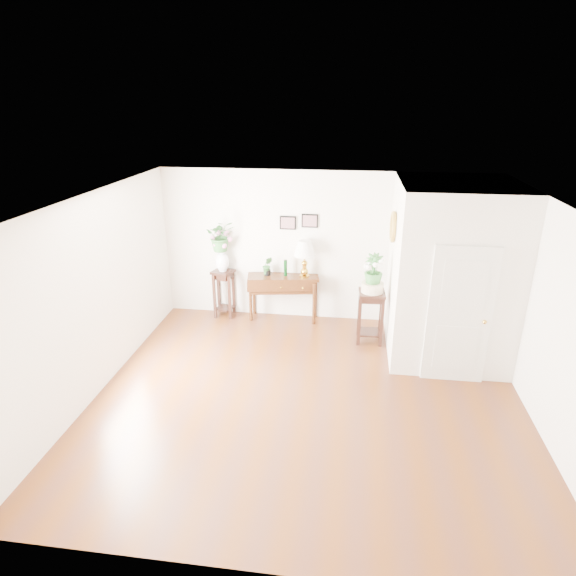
% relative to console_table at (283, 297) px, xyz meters
% --- Properties ---
extents(floor, '(6.00, 5.50, 0.02)m').
position_rel_console_table_xyz_m(floor, '(0.72, -2.57, -0.44)').
color(floor, '#5A2D10').
rests_on(floor, ground).
extents(ceiling, '(6.00, 5.50, 0.02)m').
position_rel_console_table_xyz_m(ceiling, '(0.72, -2.57, 2.36)').
color(ceiling, white).
rests_on(ceiling, ground).
extents(wall_back, '(6.00, 0.02, 2.80)m').
position_rel_console_table_xyz_m(wall_back, '(0.72, 0.18, 0.96)').
color(wall_back, silver).
rests_on(wall_back, ground).
extents(wall_front, '(6.00, 0.02, 2.80)m').
position_rel_console_table_xyz_m(wall_front, '(0.72, -5.32, 0.96)').
color(wall_front, silver).
rests_on(wall_front, ground).
extents(wall_left, '(0.02, 5.50, 2.80)m').
position_rel_console_table_xyz_m(wall_left, '(-2.28, -2.57, 0.96)').
color(wall_left, silver).
rests_on(wall_left, ground).
extents(wall_right, '(0.02, 5.50, 2.80)m').
position_rel_console_table_xyz_m(wall_right, '(3.72, -2.57, 0.96)').
color(wall_right, silver).
rests_on(wall_right, ground).
extents(partition, '(1.80, 1.95, 2.80)m').
position_rel_console_table_xyz_m(partition, '(2.82, -0.79, 0.96)').
color(partition, silver).
rests_on(partition, floor).
extents(door, '(0.90, 0.05, 2.10)m').
position_rel_console_table_xyz_m(door, '(2.82, -1.79, 0.61)').
color(door, silver).
rests_on(door, floor).
extents(art_print_left, '(0.30, 0.02, 0.25)m').
position_rel_console_table_xyz_m(art_print_left, '(0.07, 0.16, 1.41)').
color(art_print_left, black).
rests_on(art_print_left, wall_back).
extents(art_print_right, '(0.30, 0.02, 0.25)m').
position_rel_console_table_xyz_m(art_print_right, '(0.47, 0.16, 1.46)').
color(art_print_right, black).
rests_on(art_print_right, wall_back).
extents(wall_ornament, '(0.07, 0.51, 0.51)m').
position_rel_console_table_xyz_m(wall_ornament, '(1.88, -0.67, 1.61)').
color(wall_ornament, '#AA843E').
rests_on(wall_ornament, partition).
extents(console_table, '(1.37, 0.65, 0.88)m').
position_rel_console_table_xyz_m(console_table, '(0.00, 0.00, 0.00)').
color(console_table, black).
rests_on(console_table, floor).
extents(table_lamp, '(0.43, 0.43, 0.70)m').
position_rel_console_table_xyz_m(table_lamp, '(0.40, 0.00, 0.79)').
color(table_lamp, '#B48923').
rests_on(table_lamp, console_table).
extents(green_vase, '(0.08, 0.08, 0.31)m').
position_rel_console_table_xyz_m(green_vase, '(0.04, 0.00, 0.61)').
color(green_vase, black).
rests_on(green_vase, console_table).
extents(potted_plant, '(0.21, 0.18, 0.34)m').
position_rel_console_table_xyz_m(potted_plant, '(-0.29, 0.00, 0.61)').
color(potted_plant, '#31702F').
rests_on(potted_plant, console_table).
extents(plant_stand_a, '(0.45, 0.45, 0.92)m').
position_rel_console_table_xyz_m(plant_stand_a, '(-1.15, 0.00, 0.02)').
color(plant_stand_a, black).
rests_on(plant_stand_a, floor).
extents(porcelain_vase, '(0.32, 0.32, 0.44)m').
position_rel_console_table_xyz_m(porcelain_vase, '(-1.15, 0.00, 0.71)').
color(porcelain_vase, silver).
rests_on(porcelain_vase, plant_stand_a).
extents(lily_arrangement, '(0.63, 0.59, 0.58)m').
position_rel_console_table_xyz_m(lily_arrangement, '(-1.15, 0.00, 1.17)').
color(lily_arrangement, '#31702F').
rests_on(lily_arrangement, porcelain_vase).
extents(plant_stand_b, '(0.45, 0.45, 0.92)m').
position_rel_console_table_xyz_m(plant_stand_b, '(1.62, -0.69, 0.02)').
color(plant_stand_b, black).
rests_on(plant_stand_b, floor).
extents(ceramic_bowl, '(0.45, 0.45, 0.16)m').
position_rel_console_table_xyz_m(ceramic_bowl, '(1.62, -0.69, 0.56)').
color(ceramic_bowl, beige).
rests_on(ceramic_bowl, plant_stand_b).
extents(narcissus, '(0.32, 0.32, 0.54)m').
position_rel_console_table_xyz_m(narcissus, '(1.62, -0.69, 0.87)').
color(narcissus, '#31702F').
rests_on(narcissus, ceramic_bowl).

